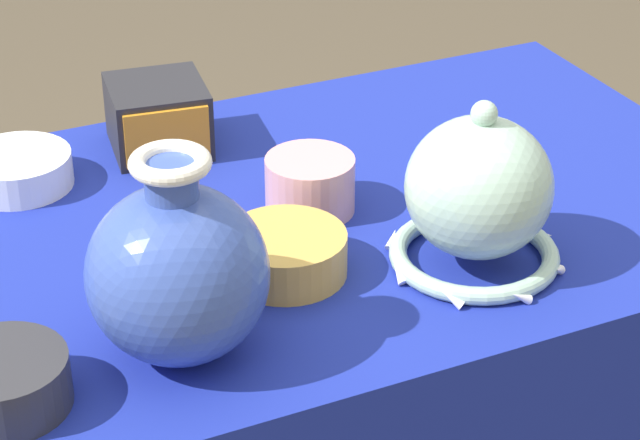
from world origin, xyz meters
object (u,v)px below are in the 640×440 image
at_px(mosaic_tile_box, 158,117).
at_px(pot_squat_charcoal, 3,382).
at_px(pot_squat_ochre, 286,254).
at_px(pot_squat_porcelain, 18,170).
at_px(vase_tall_bulbous, 177,271).
at_px(vase_dome_bell, 478,198).
at_px(pot_squat_rose, 310,185).

distance_m(mosaic_tile_box, pot_squat_charcoal, 0.59).
relative_size(pot_squat_ochre, pot_squat_porcelain, 1.00).
distance_m(vase_tall_bulbous, pot_squat_porcelain, 0.46).
xyz_separation_m(vase_dome_bell, pot_squat_porcelain, (-0.45, 0.42, -0.07)).
xyz_separation_m(vase_tall_bulbous, vase_dome_bell, (0.38, 0.02, -0.01)).
height_order(vase_dome_bell, pot_squat_ochre, vase_dome_bell).
relative_size(vase_dome_bell, mosaic_tile_box, 1.39).
relative_size(pot_squat_charcoal, pot_squat_porcelain, 0.94).
xyz_separation_m(vase_dome_bell, pot_squat_rose, (-0.13, 0.20, -0.05)).
bearing_deg(pot_squat_ochre, pot_squat_porcelain, 124.09).
distance_m(vase_dome_bell, mosaic_tile_box, 0.52).
bearing_deg(pot_squat_rose, pot_squat_charcoal, -152.19).
relative_size(pot_squat_rose, pot_squat_porcelain, 0.80).
height_order(vase_tall_bulbous, mosaic_tile_box, vase_tall_bulbous).
bearing_deg(pot_squat_porcelain, mosaic_tile_box, 7.62).
bearing_deg(mosaic_tile_box, pot_squat_rose, -56.79).
xyz_separation_m(vase_tall_bulbous, mosaic_tile_box, (0.13, 0.48, -0.05)).
height_order(pot_squat_charcoal, pot_squat_porcelain, pot_squat_charcoal).
xyz_separation_m(vase_tall_bulbous, pot_squat_rose, (0.25, 0.22, -0.06)).
distance_m(pot_squat_ochre, pot_squat_rose, 0.16).
height_order(mosaic_tile_box, pot_squat_ochre, mosaic_tile_box).
height_order(vase_dome_bell, mosaic_tile_box, vase_dome_bell).
bearing_deg(pot_squat_rose, mosaic_tile_box, 115.34).
xyz_separation_m(mosaic_tile_box, pot_squat_charcoal, (-0.33, -0.49, -0.02)).
distance_m(mosaic_tile_box, pot_squat_rose, 0.28).
xyz_separation_m(mosaic_tile_box, pot_squat_porcelain, (-0.21, -0.03, -0.03)).
xyz_separation_m(pot_squat_ochre, pot_squat_rose, (0.09, 0.13, 0.01)).
distance_m(vase_dome_bell, pot_squat_rose, 0.24).
height_order(vase_tall_bulbous, pot_squat_porcelain, vase_tall_bulbous).
bearing_deg(mosaic_tile_box, pot_squat_ochre, -77.56).
distance_m(vase_tall_bulbous, pot_squat_ochre, 0.20).
bearing_deg(pot_squat_charcoal, mosaic_tile_box, 56.16).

